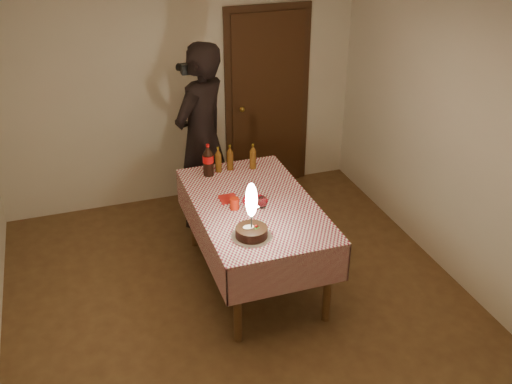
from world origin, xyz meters
TOP-DOWN VIEW (x-y plane):
  - ground at (0.00, 0.00)m, footprint 4.00×4.50m
  - room_shell at (0.03, 0.08)m, footprint 4.04×4.54m
  - dining_table at (0.23, 0.42)m, footprint 1.02×1.72m
  - birthday_cake at (0.04, -0.09)m, footprint 0.32×0.32m
  - red_plate at (0.25, 0.44)m, footprint 0.22×0.22m
  - red_cup at (0.04, 0.37)m, footprint 0.08×0.08m
  - clear_cup at (0.27, 0.33)m, footprint 0.07×0.07m
  - napkin_stack at (0.03, 0.54)m, footprint 0.15×0.15m
  - cola_bottle at (-0.01, 1.07)m, footprint 0.10×0.10m
  - amber_bottle_left at (0.10, 1.11)m, footprint 0.06×0.06m
  - amber_bottle_right at (0.44, 1.07)m, footprint 0.06×0.06m
  - amber_bottle_mid at (0.22, 1.12)m, footprint 0.06×0.06m
  - photographer at (0.06, 1.58)m, footprint 0.85×0.82m

SIDE VIEW (x-z plane):
  - ground at x=0.00m, z-range -0.01..0.01m
  - dining_table at x=0.23m, z-range 0.30..1.12m
  - red_plate at x=0.25m, z-range 0.82..0.82m
  - napkin_stack at x=0.03m, z-range 0.82..0.84m
  - clear_cup at x=0.27m, z-range 0.82..0.91m
  - red_cup at x=0.04m, z-range 0.82..0.92m
  - amber_bottle_left at x=0.10m, z-range 0.81..1.06m
  - amber_bottle_right at x=0.44m, z-range 0.81..1.06m
  - amber_bottle_mid at x=0.22m, z-range 0.81..1.06m
  - birthday_cake at x=0.04m, z-range 0.71..1.18m
  - cola_bottle at x=-0.01m, z-range 0.81..1.13m
  - photographer at x=0.06m, z-range 0.00..1.96m
  - room_shell at x=0.03m, z-range 0.34..2.96m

